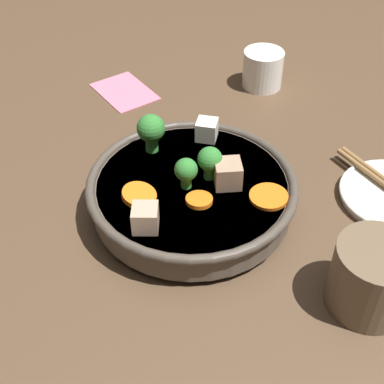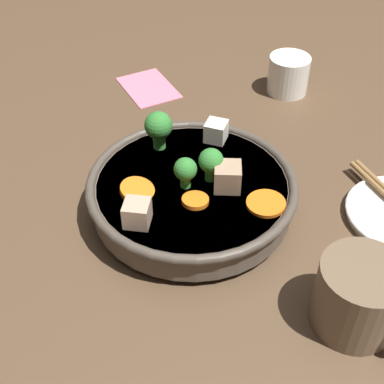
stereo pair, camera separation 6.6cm
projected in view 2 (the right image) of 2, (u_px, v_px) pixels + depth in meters
name	position (u px, v px, depth m)	size (l,w,h in m)	color
ground_plane	(192.00, 211.00, 0.68)	(3.00, 3.00, 0.00)	#4C3826
stirfry_bowl	(192.00, 190.00, 0.66)	(0.26, 0.26, 0.10)	#51473D
tea_cup	(288.00, 74.00, 0.88)	(0.07, 0.07, 0.06)	white
dark_mug	(359.00, 297.00, 0.53)	(0.11, 0.09, 0.08)	brown
napkin	(149.00, 87.00, 0.91)	(0.12, 0.09, 0.00)	#D16B84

